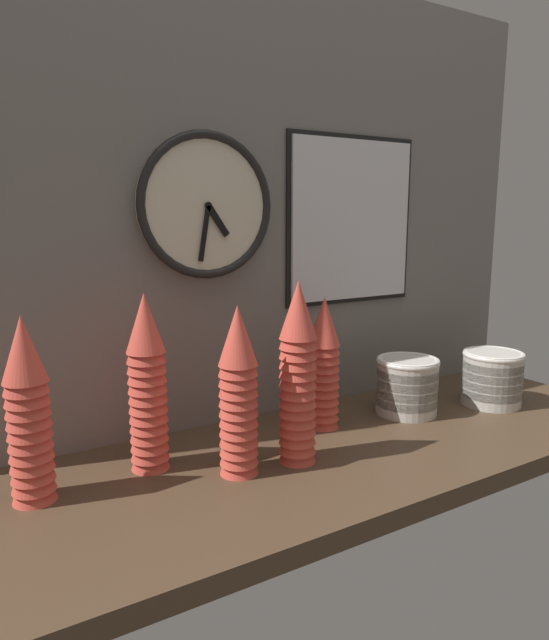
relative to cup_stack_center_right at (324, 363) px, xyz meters
The scene contains 11 objects.
ground_plane 20.39cm from the cup_stack_center_right, 107.64° to the right, with size 160.00×56.00×4.00cm, color #4C3826.
wall_tiled_back 40.63cm from the cup_stack_center_right, 100.73° to the left, with size 160.00×3.00×105.00cm.
cup_stack_center_right is the anchor object (origin of this frame).
cup_stack_left 42.39cm from the cup_stack_center_right, behind, with size 7.52×7.52×35.02cm.
cup_stack_center_left 30.66cm from the cup_stack_center_right, 157.99° to the right, with size 7.52×7.52×33.06cm.
cup_stack_far_left 64.15cm from the cup_stack_center_right, behind, with size 7.52×7.52×33.06cm.
cup_stack_center 20.53cm from the cup_stack_center_right, 140.96° to the right, with size 7.52×7.52×36.98cm.
bowl_stack_far_right 49.34cm from the cup_stack_center_right, 11.64° to the right, with size 15.60×15.60×14.25cm.
bowl_stack_right 25.15cm from the cup_stack_center_right, ahead, with size 15.60×15.60×14.25cm.
wall_clock 44.43cm from the cup_stack_center_right, 149.03° to the left, with size 32.20×2.70×32.20cm.
menu_board 40.21cm from the cup_stack_center_right, 37.18° to the left, with size 40.10×1.32×43.06cm.
Camera 1 is at (-73.33, -93.42, 49.33)cm, focal length 32.00 mm.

